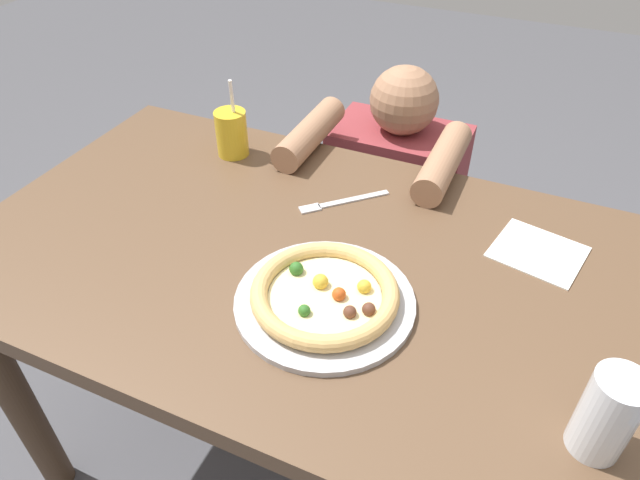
% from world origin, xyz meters
% --- Properties ---
extents(ground_plane, '(8.00, 8.00, 0.00)m').
position_xyz_m(ground_plane, '(0.00, 0.00, 0.00)').
color(ground_plane, '#4C4C51').
extents(dining_table, '(1.30, 0.79, 0.75)m').
position_xyz_m(dining_table, '(0.00, 0.00, 0.64)').
color(dining_table, brown).
rests_on(dining_table, ground).
extents(pizza_near, '(0.31, 0.31, 0.04)m').
position_xyz_m(pizza_near, '(0.11, -0.11, 0.77)').
color(pizza_near, '#B7B7BC').
rests_on(pizza_near, dining_table).
extents(drink_cup_colored, '(0.07, 0.07, 0.19)m').
position_xyz_m(drink_cup_colored, '(-0.30, 0.27, 0.81)').
color(drink_cup_colored, gold).
rests_on(drink_cup_colored, dining_table).
extents(water_cup_clear, '(0.07, 0.07, 0.14)m').
position_xyz_m(water_cup_clear, '(0.54, -0.20, 0.82)').
color(water_cup_clear, silver).
rests_on(water_cup_clear, dining_table).
extents(paper_napkin, '(0.19, 0.17, 0.00)m').
position_xyz_m(paper_napkin, '(0.43, 0.18, 0.75)').
color(paper_napkin, white).
rests_on(paper_napkin, dining_table).
extents(fork, '(0.16, 0.15, 0.00)m').
position_xyz_m(fork, '(0.02, 0.18, 0.75)').
color(fork, silver).
rests_on(fork, dining_table).
extents(diner_seated, '(0.40, 0.52, 0.89)m').
position_xyz_m(diner_seated, '(0.02, 0.60, 0.41)').
color(diner_seated, '#333847').
rests_on(diner_seated, ground).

